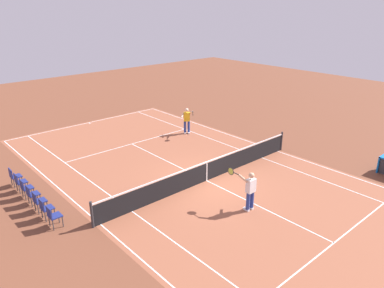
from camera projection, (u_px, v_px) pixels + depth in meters
The scene contains 14 objects.
ground_plane at pixel (207, 181), 17.17m from camera, with size 60.00×60.00×0.00m, color brown.
court_slab at pixel (207, 181), 17.17m from camera, with size 24.20×11.40×0.00m, color #935138.
court_line_markings at pixel (207, 181), 17.17m from camera, with size 23.85×11.05×0.01m.
tennis_net at pixel (207, 171), 17.00m from camera, with size 0.10×11.70×1.08m.
tennis_player_near at pixel (187, 119), 23.08m from camera, with size 1.17×0.75×1.70m.
tennis_player_far at pixel (250, 189), 14.42m from camera, with size 1.07×0.78×1.70m.
tennis_ball at pixel (231, 159), 19.47m from camera, with size 0.07×0.07×0.07m, color #CCE01E.
spectator_chair_0 at pixel (53, 215), 13.41m from camera, with size 0.44×0.44×0.88m.
spectator_chair_1 at pixel (45, 207), 13.92m from camera, with size 0.44×0.44×0.88m.
spectator_chair_2 at pixel (38, 200), 14.43m from camera, with size 0.44×0.44×0.88m.
spectator_chair_3 at pixel (31, 193), 14.94m from camera, with size 0.44×0.44×0.88m.
spectator_chair_4 at pixel (25, 187), 15.46m from camera, with size 0.44×0.44×0.88m.
spectator_chair_5 at pixel (19, 181), 15.97m from camera, with size 0.44×0.44×0.88m.
spectator_chair_6 at pixel (14, 176), 16.48m from camera, with size 0.44×0.44×0.88m.
Camera 1 is at (-11.10, 10.73, 7.75)m, focal length 34.34 mm.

